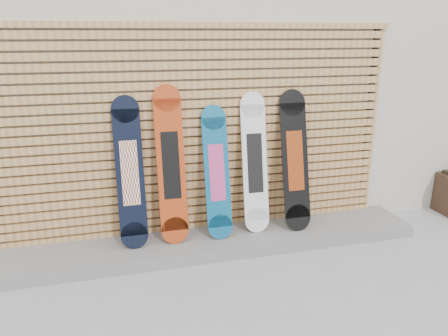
% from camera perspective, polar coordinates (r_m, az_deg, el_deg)
% --- Properties ---
extents(ground, '(80.00, 80.00, 0.00)m').
position_cam_1_polar(ground, '(4.20, 1.86, -14.21)').
color(ground, '#949597').
rests_on(ground, ground).
extents(building, '(12.00, 5.00, 3.60)m').
position_cam_1_polar(building, '(7.11, -2.41, 14.04)').
color(building, beige).
rests_on(building, ground).
extents(concrete_step, '(4.60, 0.70, 0.12)m').
position_cam_1_polar(concrete_step, '(4.71, -2.33, -9.67)').
color(concrete_step, slate).
rests_on(concrete_step, ground).
extents(slat_wall, '(4.26, 0.08, 2.29)m').
position_cam_1_polar(slat_wall, '(4.59, -3.30, 4.85)').
color(slat_wall, '#B3814A').
rests_on(slat_wall, ground).
extents(snowboard_0, '(0.27, 0.34, 1.50)m').
position_cam_1_polar(snowboard_0, '(4.40, -12.19, -0.64)').
color(snowboard_0, black).
rests_on(snowboard_0, concrete_step).
extents(snowboard_1, '(0.28, 0.34, 1.59)m').
position_cam_1_polar(snowboard_1, '(4.43, -6.95, 0.34)').
color(snowboard_1, '#B03812').
rests_on(snowboard_1, concrete_step).
extents(snowboard_2, '(0.26, 0.36, 1.37)m').
position_cam_1_polar(snowboard_2, '(4.54, -0.95, -0.60)').
color(snowboard_2, '#0D557F').
rests_on(snowboard_2, concrete_step).
extents(snowboard_3, '(0.27, 0.30, 1.49)m').
position_cam_1_polar(snowboard_3, '(4.66, 4.03, 0.63)').
color(snowboard_3, white).
rests_on(snowboard_3, concrete_step).
extents(snowboard_4, '(0.29, 0.38, 1.50)m').
position_cam_1_polar(snowboard_4, '(4.78, 9.25, 0.94)').
color(snowboard_4, black).
rests_on(snowboard_4, concrete_step).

